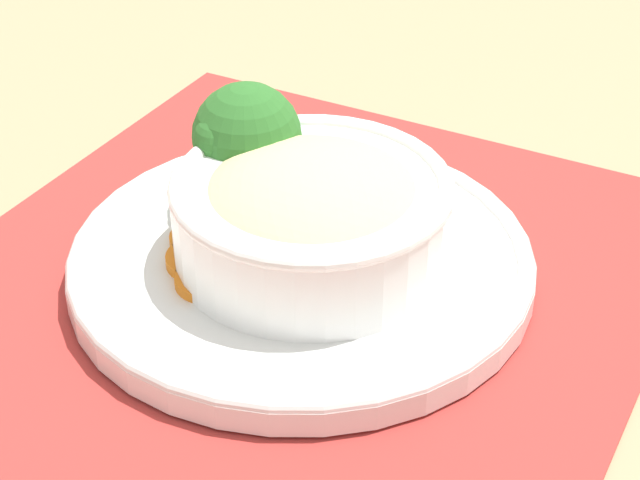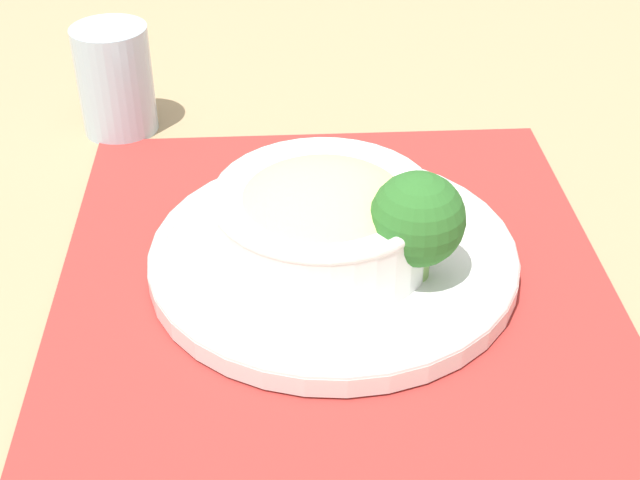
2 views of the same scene
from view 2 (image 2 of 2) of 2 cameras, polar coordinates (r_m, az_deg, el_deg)
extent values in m
plane|color=tan|center=(0.71, 0.84, -1.97)|extent=(4.00, 4.00, 0.00)
cube|color=#B2332D|center=(0.71, 0.85, -1.84)|extent=(0.45, 0.43, 0.00)
cylinder|color=white|center=(0.70, 0.85, -1.19)|extent=(0.29, 0.29, 0.02)
torus|color=white|center=(0.70, 0.86, -0.66)|extent=(0.29, 0.29, 0.01)
cylinder|color=white|center=(0.68, 0.25, 0.91)|extent=(0.17, 0.17, 0.05)
torus|color=white|center=(0.67, 0.25, 2.72)|extent=(0.17, 0.17, 0.01)
ellipsoid|color=beige|center=(0.67, 0.25, 1.81)|extent=(0.14, 0.14, 0.06)
cylinder|color=#759E51|center=(0.67, 6.04, -1.39)|extent=(0.02, 0.02, 0.02)
sphere|color=#2D6B28|center=(0.65, 6.24, 1.34)|extent=(0.07, 0.07, 0.07)
sphere|color=#2D6B28|center=(0.66, 6.79, 2.68)|extent=(0.03, 0.03, 0.03)
sphere|color=#2D6B28|center=(0.63, 5.85, 0.68)|extent=(0.03, 0.03, 0.03)
cylinder|color=orange|center=(0.72, 5.41, 0.62)|extent=(0.04, 0.04, 0.01)
cylinder|color=orange|center=(0.73, 4.41, 1.44)|extent=(0.04, 0.04, 0.01)
cylinder|color=orange|center=(0.74, 3.05, 2.01)|extent=(0.04, 0.04, 0.01)
cylinder|color=silver|center=(0.91, -12.97, 9.95)|extent=(0.07, 0.07, 0.11)
cylinder|color=silver|center=(0.91, -12.81, 8.86)|extent=(0.06, 0.06, 0.06)
camera|label=1|loc=(1.06, -18.38, 32.32)|focal=60.00mm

